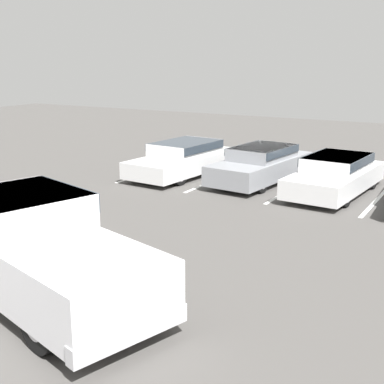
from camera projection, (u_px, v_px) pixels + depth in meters
The scene contains 9 objects.
ground_plane at pixel (2, 306), 9.06m from camera, with size 60.00×60.00×0.00m, color #4C4947.
stall_stripe_a at pixel (155, 170), 19.88m from camera, with size 0.12×4.72×0.01m, color white.
stall_stripe_b at pixel (219, 178), 18.59m from camera, with size 0.12×4.72×0.01m, color white.
stall_stripe_c at pixel (293, 187), 17.29m from camera, with size 0.12×4.72×0.01m, color white.
stall_stripe_d at pixel (379, 198), 15.99m from camera, with size 0.12×4.72×0.01m, color white.
pickup_truck at pixel (34, 248), 9.15m from camera, with size 5.91×3.44×1.85m.
parked_sedan_a at pixel (184, 157), 19.01m from camera, with size 2.21×4.90×1.19m.
parked_sedan_b at pixel (261, 163), 17.92m from camera, with size 2.16×4.67×1.21m.
parked_sedan_c at pixel (336, 173), 16.38m from camera, with size 2.08×4.62×1.19m.
Camera 1 is at (6.94, -5.60, 4.09)m, focal length 50.00 mm.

